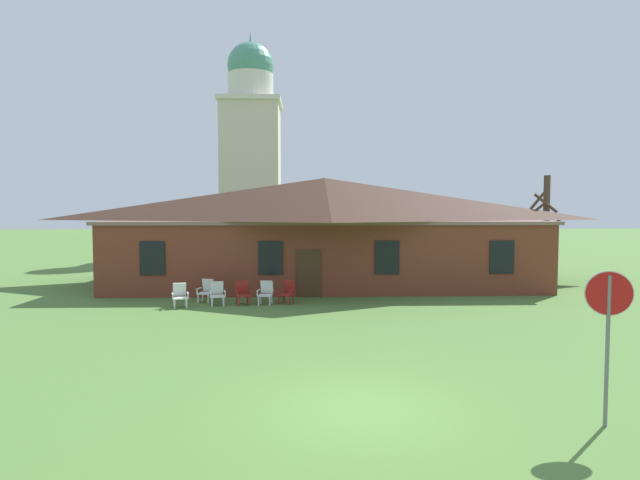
{
  "coord_description": "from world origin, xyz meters",
  "views": [
    {
      "loc": [
        -1.13,
        -9.82,
        3.84
      ],
      "look_at": [
        -0.56,
        8.13,
        2.82
      ],
      "focal_mm": 29.03,
      "sensor_mm": 36.0,
      "label": 1
    }
  ],
  "objects": [
    {
      "name": "ground_plane",
      "position": [
        0.0,
        0.0,
        0.0
      ],
      "size": [
        200.0,
        200.0,
        0.0
      ],
      "primitive_type": "plane",
      "color": "#517A38"
    },
    {
      "name": "brick_building",
      "position": [
        -0.0,
        18.06,
        2.86
      ],
      "size": [
        21.56,
        10.4,
        5.6
      ],
      "color": "brown",
      "rests_on": "ground"
    },
    {
      "name": "dome_tower",
      "position": [
        -5.56,
        34.56,
        8.6
      ],
      "size": [
        5.18,
        5.18,
        18.85
      ],
      "color": "beige",
      "rests_on": "ground"
    },
    {
      "name": "stop_sign",
      "position": [
        4.25,
        -0.96,
        1.99
      ],
      "size": [
        0.78,
        0.25,
        2.79
      ],
      "color": "slate",
      "rests_on": "ground"
    },
    {
      "name": "lawn_chair_by_porch",
      "position": [
        -6.06,
        10.79,
        0.5
      ],
      "size": [
        0.75,
        0.8,
        0.96
      ],
      "color": "white",
      "rests_on": "ground"
    },
    {
      "name": "lawn_chair_near_door",
      "position": [
        -5.22,
        11.96,
        0.5
      ],
      "size": [
        0.73,
        0.78,
        0.96
      ],
      "color": "white",
      "rests_on": "ground"
    },
    {
      "name": "lawn_chair_left_end",
      "position": [
        -4.65,
        11.19,
        0.5
      ],
      "size": [
        0.73,
        0.77,
        0.96
      ],
      "color": "white",
      "rests_on": "ground"
    },
    {
      "name": "lawn_chair_middle",
      "position": [
        -3.64,
        11.32,
        0.5
      ],
      "size": [
        0.77,
        0.82,
        0.96
      ],
      "color": "maroon",
      "rests_on": "ground"
    },
    {
      "name": "lawn_chair_right_end",
      "position": [
        -2.68,
        11.36,
        0.5
      ],
      "size": [
        0.7,
        0.74,
        0.96
      ],
      "color": "white",
      "rests_on": "ground"
    },
    {
      "name": "lawn_chair_far_side",
      "position": [
        -1.8,
        11.49,
        0.5
      ],
      "size": [
        0.82,
        0.85,
        0.96
      ],
      "color": "maroon",
      "rests_on": "ground"
    },
    {
      "name": "bare_tree_beside_building",
      "position": [
        12.69,
        19.27,
        3.13
      ],
      "size": [
        1.57,
        1.83,
        5.85
      ],
      "color": "brown",
      "rests_on": "ground"
    }
  ]
}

